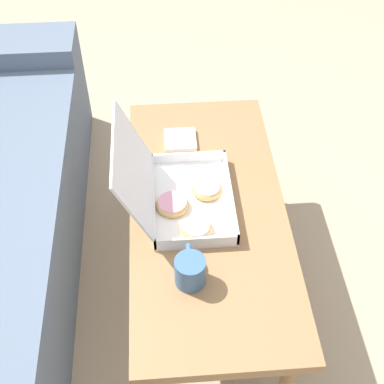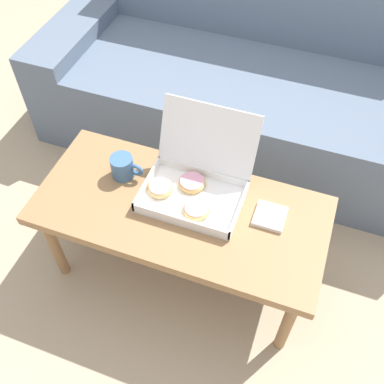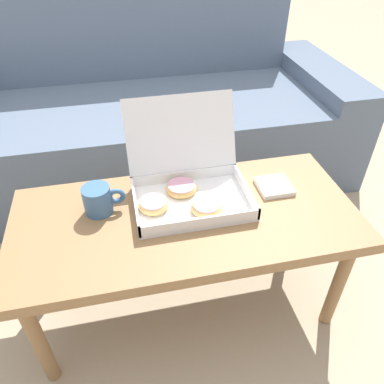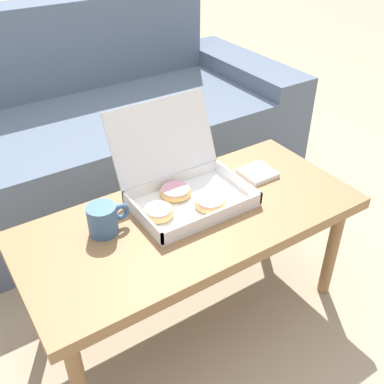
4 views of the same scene
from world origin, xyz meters
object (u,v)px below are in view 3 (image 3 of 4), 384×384
object	(u,v)px
pastry_box	(185,183)
coffee_mug	(99,200)
couch	(150,120)
coffee_table	(186,226)

from	to	relation	value
pastry_box	coffee_mug	xyz separation A→B (m)	(-0.28, -0.02, -0.01)
couch	pastry_box	world-z (taller)	couch
couch	coffee_mug	size ratio (longest dim) A/B	15.82
couch	coffee_mug	bearing A→B (deg)	-106.51
couch	pastry_box	bearing A→B (deg)	-88.92
couch	coffee_table	distance (m)	0.97
pastry_box	couch	bearing A→B (deg)	91.08
pastry_box	coffee_mug	distance (m)	0.28
couch	pastry_box	distance (m)	0.90
coffee_table	coffee_mug	world-z (taller)	coffee_mug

